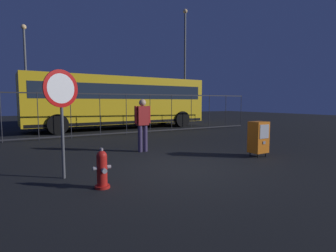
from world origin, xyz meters
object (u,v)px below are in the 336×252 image
pedestrian (143,122)px  fire_hydrant (102,169)px  street_light_near_right (185,59)px  street_light_near_left (26,68)px  bus_near (119,100)px  newspaper_box_primary (258,137)px  bus_far (111,100)px  stop_sign (61,101)px

pedestrian → fire_hydrant: bearing=-127.2°
pedestrian → street_light_near_right: bearing=49.1°
street_light_near_left → bus_near: bearing=-41.5°
newspaper_box_primary → bus_near: bus_near is taller
bus_near → bus_far: same height
bus_near → street_light_near_right: (5.56, 1.27, 3.00)m
stop_sign → bus_far: bearing=67.6°
fire_hydrant → street_light_near_left: bearing=91.8°
bus_far → street_light_near_right: 6.31m
stop_sign → bus_far: size_ratio=0.21×
bus_near → bus_far: 4.50m
bus_far → street_light_near_right: street_light_near_right is taller
stop_sign → street_light_near_left: 13.60m
stop_sign → bus_near: bearing=63.3°
bus_near → newspaper_box_primary: bearing=-88.2°
stop_sign → bus_near: size_ratio=0.21×
fire_hydrant → street_light_near_left: (-0.45, 14.44, 3.39)m
fire_hydrant → newspaper_box_primary: newspaper_box_primary is taller
fire_hydrant → bus_near: bus_near is taller
stop_sign → newspaper_box_primary: bearing=-5.8°
bus_near → street_light_near_right: 6.45m
pedestrian → bus_near: bus_near is taller
newspaper_box_primary → stop_sign: bearing=174.2°
newspaper_box_primary → street_light_near_left: size_ratio=0.16×
newspaper_box_primary → pedestrian: 3.52m
bus_far → street_light_near_right: (4.59, -3.12, 3.00)m
stop_sign → bus_far: 14.85m
newspaper_box_primary → bus_far: bus_far is taller
fire_hydrant → newspaper_box_primary: (4.73, 0.48, 0.22)m
fire_hydrant → bus_far: 15.68m
pedestrian → street_light_near_left: 12.18m
pedestrian → bus_far: 12.24m
newspaper_box_primary → street_light_near_left: street_light_near_left is taller
newspaper_box_primary → pedestrian: bearing=136.6°
fire_hydrant → stop_sign: 1.68m
bus_far → street_light_near_left: 5.98m
bus_far → fire_hydrant: bearing=-108.2°
stop_sign → bus_near: (4.69, 9.33, 0.11)m
newspaper_box_primary → bus_far: bearing=88.3°
fire_hydrant → bus_far: size_ratio=0.07×
stop_sign → street_light_near_right: 15.07m
street_light_near_left → street_light_near_right: size_ratio=0.77×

